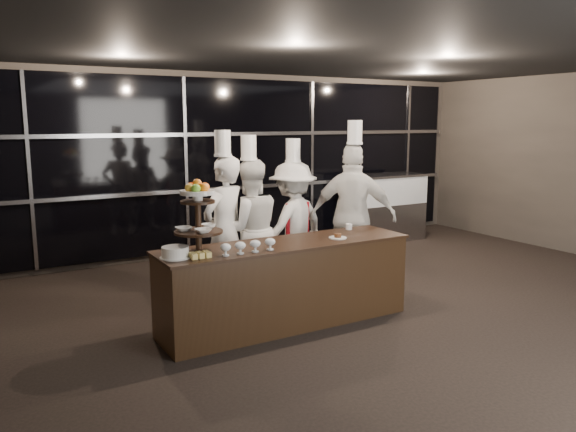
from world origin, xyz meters
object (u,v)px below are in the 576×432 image
display_case (384,204)px  chef_a (224,229)px  chef_d (353,216)px  buffet_counter (286,283)px  chef_b (250,228)px  display_stand (198,212)px  chef_c (293,224)px  layer_cake (175,252)px

display_case → chef_a: 4.50m
chef_a → chef_d: bearing=-7.0°
buffet_counter → display_case: display_case is taller
display_case → chef_b: bearing=-154.1°
display_stand → chef_b: 1.60m
chef_a → chef_b: chef_a is taller
chef_a → buffet_counter: bearing=-73.3°
buffet_counter → chef_c: 1.48m
layer_cake → chef_a: 1.41m
layer_cake → chef_b: (1.36, 1.12, -0.09)m
chef_b → chef_c: size_ratio=1.03×
display_case → buffet_counter: bearing=-142.9°
layer_cake → chef_b: chef_b is taller
chef_b → display_case: bearing=25.9°
display_case → chef_d: size_ratio=0.69×
chef_b → chef_c: (0.70, 0.12, -0.03)m
chef_c → chef_d: 0.81m
layer_cake → chef_d: chef_d is taller
chef_d → chef_b: bearing=167.2°
display_stand → chef_c: bearing=33.5°
display_case → chef_d: 3.14m
chef_a → chef_b: bearing=14.2°
display_case → chef_c: 3.43m
display_case → chef_a: bearing=-155.1°
display_stand → chef_d: chef_d is taller
layer_cake → chef_d: (2.73, 0.81, 0.00)m
chef_d → chef_c: bearing=147.5°
chef_a → chef_b: (0.39, 0.10, -0.04)m
buffet_counter → display_stand: size_ratio=3.81×
display_case → chef_b: 4.10m
display_case → chef_d: bearing=-137.7°
display_case → chef_c: chef_c is taller
chef_b → chef_a: bearing=-165.8°
chef_a → chef_b: size_ratio=1.03×
buffet_counter → chef_c: (0.80, 1.19, 0.39)m
layer_cake → chef_c: bearing=31.0°
chef_c → chef_d: size_ratio=0.89×
buffet_counter → chef_a: 1.12m
buffet_counter → display_case: size_ratio=1.86×
chef_c → display_case: bearing=29.3°
display_case → chef_a: chef_a is taller
layer_cake → chef_d: size_ratio=0.13×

